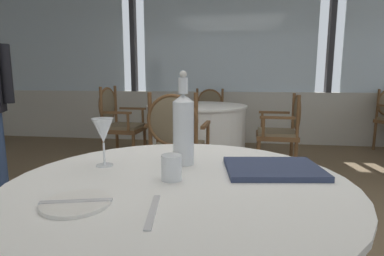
{
  "coord_description": "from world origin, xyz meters",
  "views": [
    {
      "loc": [
        0.16,
        -1.74,
        1.09
      ],
      "look_at": [
        0.01,
        -0.71,
        0.92
      ],
      "focal_mm": 28.58,
      "sensor_mm": 36.0,
      "label": 1
    }
  ],
  "objects": [
    {
      "name": "ground_plane",
      "position": [
        0.0,
        0.0,
        0.0
      ],
      "size": [
        13.24,
        13.24,
        0.0
      ],
      "primitive_type": "plane",
      "color": "#756047"
    },
    {
      "name": "dinner_fork",
      "position": [
        -0.05,
        -1.04,
        0.76
      ],
      "size": [
        0.05,
        0.2,
        0.0
      ],
      "primitive_type": "cube",
      "rotation": [
        0.0,
        0.0,
        1.71
      ],
      "color": "silver",
      "rests_on": "foreground_table"
    },
    {
      "name": "background_table_0",
      "position": [
        -0.31,
        1.91,
        0.38
      ],
      "size": [
        1.21,
        1.21,
        0.76
      ],
      "color": "white",
      "rests_on": "ground_plane"
    },
    {
      "name": "window_wall_far",
      "position": [
        0.0,
        3.43,
        1.17
      ],
      "size": [
        10.19,
        0.14,
        2.94
      ],
      "color": "beige",
      "rests_on": "ground_plane"
    },
    {
      "name": "butter_knife",
      "position": [
        -0.26,
        -1.03,
        0.77
      ],
      "size": [
        0.19,
        0.07,
        0.0
      ],
      "primitive_type": "cube",
      "rotation": [
        0.0,
        0.0,
        0.26
      ],
      "color": "silver",
      "rests_on": "foreground_table"
    },
    {
      "name": "dining_chair_0_3",
      "position": [
        -0.26,
        2.93,
        0.54
      ],
      "size": [
        0.55,
        0.49,
        0.92
      ],
      "rotation": [
        0.0,
        0.0,
        10.94
      ],
      "color": "brown",
      "rests_on": "ground_plane"
    },
    {
      "name": "water_bottle",
      "position": [
        -0.04,
        -0.6,
        0.9
      ],
      "size": [
        0.08,
        0.08,
        0.36
      ],
      "color": "white",
      "rests_on": "foreground_table"
    },
    {
      "name": "wine_glass",
      "position": [
        -0.34,
        -0.67,
        0.89
      ],
      "size": [
        0.08,
        0.08,
        0.18
      ],
      "color": "white",
      "rests_on": "foreground_table"
    },
    {
      "name": "menu_book",
      "position": [
        0.29,
        -0.65,
        0.77
      ],
      "size": [
        0.36,
        0.29,
        0.02
      ],
      "primitive_type": "cube",
      "rotation": [
        0.0,
        0.0,
        0.14
      ],
      "color": "#2D3856",
      "rests_on": "foreground_table"
    },
    {
      "name": "dining_chair_0_2",
      "position": [
        0.71,
        1.86,
        0.53
      ],
      "size": [
        0.49,
        0.55,
        0.9
      ],
      "rotation": [
        0.0,
        0.0,
        9.37
      ],
      "color": "brown",
      "rests_on": "ground_plane"
    },
    {
      "name": "dining_chair_0_1",
      "position": [
        -0.37,
        0.87,
        0.56
      ],
      "size": [
        0.55,
        0.49,
        0.97
      ],
      "rotation": [
        0.0,
        0.0,
        7.8
      ],
      "color": "brown",
      "rests_on": "ground_plane"
    },
    {
      "name": "side_plate",
      "position": [
        -0.26,
        -1.03,
        0.76
      ],
      "size": [
        0.18,
        0.18,
        0.01
      ],
      "primitive_type": "cylinder",
      "color": "white",
      "rests_on": "foreground_table"
    },
    {
      "name": "dining_chair_0_0",
      "position": [
        -1.35,
        1.96,
        0.56
      ],
      "size": [
        0.49,
        0.55,
        0.98
      ],
      "rotation": [
        0.0,
        0.0,
        6.23
      ],
      "color": "brown",
      "rests_on": "ground_plane"
    },
    {
      "name": "water_tumbler",
      "position": [
        -0.05,
        -0.79,
        0.8
      ],
      "size": [
        0.07,
        0.07,
        0.08
      ],
      "primitive_type": "cylinder",
      "color": "white",
      "rests_on": "foreground_table"
    }
  ]
}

